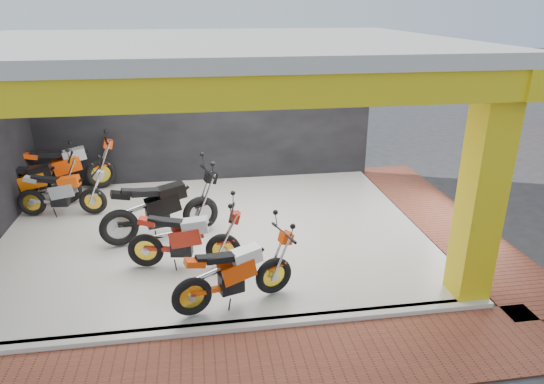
{
  "coord_description": "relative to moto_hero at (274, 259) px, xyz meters",
  "views": [
    {
      "loc": [
        -0.18,
        -6.62,
        4.25
      ],
      "look_at": [
        1.13,
        1.85,
        0.9
      ],
      "focal_mm": 32.0,
      "sensor_mm": 36.0,
      "label": 1
    }
  ],
  "objects": [
    {
      "name": "paver_front",
      "position": [
        -0.81,
        -1.45,
        -0.69
      ],
      "size": [
        9.0,
        1.4,
        0.03
      ],
      "primitive_type": "cube",
      "color": "brown",
      "rests_on": "ground"
    },
    {
      "name": "showroom_floor",
      "position": [
        -0.81,
        2.35,
        -0.65
      ],
      "size": [
        8.0,
        6.0,
        0.1
      ],
      "primitive_type": "cube",
      "color": "white",
      "rests_on": "ground"
    },
    {
      "name": "moto_row_e",
      "position": [
        -3.35,
        5.09,
        0.12
      ],
      "size": [
        2.5,
        1.47,
        1.43
      ],
      "primitive_type": null,
      "rotation": [
        0.0,
        0.0,
        0.27
      ],
      "color": "#EE410A",
      "rests_on": "showroom_floor"
    },
    {
      "name": "paver_right",
      "position": [
        3.99,
        2.35,
        -0.69
      ],
      "size": [
        1.4,
        7.0,
        0.03
      ],
      "primitive_type": "cube",
      "color": "brown",
      "rests_on": "ground"
    },
    {
      "name": "moto_row_c",
      "position": [
        -3.25,
        3.51,
        -0.02
      ],
      "size": [
        1.97,
        0.88,
        1.17
      ],
      "primitive_type": null,
      "rotation": [
        0.0,
        0.0,
        -0.09
      ],
      "color": "#989B9F",
      "rests_on": "showroom_floor"
    },
    {
      "name": "header_beam_front",
      "position": [
        -0.81,
        -0.65,
        2.6
      ],
      "size": [
        8.4,
        0.3,
        0.4
      ],
      "primitive_type": "cube",
      "color": "gold",
      "rests_on": "corner_column"
    },
    {
      "name": "moto_row_b",
      "position": [
        -1.05,
        2.36,
        0.11
      ],
      "size": [
        2.49,
        1.47,
        1.43
      ],
      "primitive_type": null,
      "rotation": [
        0.0,
        0.0,
        0.27
      ],
      "color": "black",
      "rests_on": "showroom_floor"
    },
    {
      "name": "corner_column",
      "position": [
        2.94,
        -0.4,
        1.05
      ],
      "size": [
        0.5,
        0.5,
        3.5
      ],
      "primitive_type": "cube",
      "color": "gold",
      "rests_on": "ground"
    },
    {
      "name": "showroom_ceiling",
      "position": [
        -0.81,
        2.35,
        2.9
      ],
      "size": [
        8.4,
        6.4,
        0.2
      ],
      "primitive_type": "cube",
      "color": "beige",
      "rests_on": "corner_column"
    },
    {
      "name": "moto_hero",
      "position": [
        0.0,
        0.0,
        0.0
      ],
      "size": [
        2.1,
        1.28,
        1.2
      ],
      "primitive_type": null,
      "rotation": [
        0.0,
        0.0,
        0.3
      ],
      "color": "#E14109",
      "rests_on": "showroom_floor"
    },
    {
      "name": "moto_row_a",
      "position": [
        -0.7,
        0.92,
        0.01
      ],
      "size": [
        2.08,
        1.03,
        1.22
      ],
      "primitive_type": null,
      "rotation": [
        0.0,
        0.0,
        -0.15
      ],
      "color": "#AE2112",
      "rests_on": "showroom_floor"
    },
    {
      "name": "floor_kerb",
      "position": [
        -0.81,
        -0.67,
        -0.65
      ],
      "size": [
        8.0,
        0.2,
        0.1
      ],
      "primitive_type": "cube",
      "color": "white",
      "rests_on": "ground"
    },
    {
      "name": "moto_row_d",
      "position": [
        -3.93,
        4.2,
        0.04
      ],
      "size": [
        2.19,
        1.04,
        1.29
      ],
      "primitive_type": null,
      "rotation": [
        0.0,
        0.0,
        0.13
      ],
      "color": "#E05E09",
      "rests_on": "showroom_floor"
    },
    {
      "name": "header_beam_right",
      "position": [
        3.19,
        2.35,
        2.6
      ],
      "size": [
        0.3,
        6.4,
        0.4
      ],
      "primitive_type": "cube",
      "color": "gold",
      "rests_on": "corner_column"
    },
    {
      "name": "ground",
      "position": [
        -0.81,
        0.35,
        -0.7
      ],
      "size": [
        80.0,
        80.0,
        0.0
      ],
      "primitive_type": "plane",
      "color": "#2D2D30",
      "rests_on": "ground"
    },
    {
      "name": "back_wall",
      "position": [
        -0.81,
        5.45,
        1.05
      ],
      "size": [
        8.2,
        0.2,
        3.5
      ],
      "primitive_type": "cube",
      "color": "black",
      "rests_on": "ground"
    }
  ]
}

